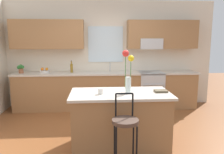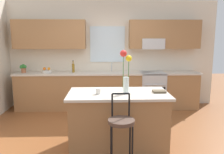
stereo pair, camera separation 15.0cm
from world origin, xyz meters
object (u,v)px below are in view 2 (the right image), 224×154
Objects in this scene: potted_plant_small at (23,68)px; bottle_olive_oil at (73,68)px; fruit_bowl_oranges at (47,71)px; mug_ceramic at (98,91)px; flower_vase at (126,71)px; bar_stool_near at (121,125)px; cookbook at (159,91)px; kitchen_island at (118,120)px; oven_range at (152,90)px.

bottle_olive_oil is at bearing -0.07° from potted_plant_small.
fruit_bowl_oranges is 1.13× the size of potted_plant_small.
fruit_bowl_oranges is (-1.32, 2.20, -0.00)m from mug_ceramic.
flower_vase is 2.81m from fruit_bowl_oranges.
mug_ceramic is at bearing 119.69° from bar_stool_near.
fruit_bowl_oranges reaches higher than cookbook.
mug_ceramic reaches higher than kitchen_island.
kitchen_island is 0.60m from mug_ceramic.
mug_ceramic is 0.45× the size of cookbook.
cookbook is at bearing 3.93° from mug_ceramic.
bottle_olive_oil is at bearing 116.73° from flower_vase.
bottle_olive_oil is (-1.97, 0.02, 0.58)m from oven_range.
bar_stool_near is 0.72m from mug_ceramic.
mug_ceramic is 0.97m from cookbook.
mug_ceramic is 2.91m from potted_plant_small.
bottle_olive_oil is at bearing 0.00° from fruit_bowl_oranges.
potted_plant_small is (-2.21, 2.76, 0.40)m from bar_stool_near.
cookbook is at bearing -36.77° from potted_plant_small.
flower_vase reaches higher than bar_stool_near.
bottle_olive_oil is (-1.10, 2.18, -0.24)m from flower_vase.
fruit_bowl_oranges is (-1.64, 2.13, 0.50)m from kitchen_island.
kitchen_island is at bearing 157.72° from flower_vase.
potted_plant_small is (-1.22, 0.00, 0.00)m from bottle_olive_oil.
bar_stool_near is (0.00, -0.63, 0.17)m from kitchen_island.
oven_range is at bearing 70.10° from bar_stool_near.
cookbook is at bearing -52.57° from bottle_olive_oil.
fruit_bowl_oranges reaches higher than kitchen_island.
bar_stool_near reaches higher than kitchen_island.
kitchen_island is at bearing 12.62° from mug_ceramic.
kitchen_island is 2.73m from fruit_bowl_oranges.
potted_plant_small is at bearing 130.67° from mug_ceramic.
mug_ceramic is 2.57m from fruit_bowl_oranges.
bar_stool_near is 1.54× the size of flower_vase.
flower_vase is 2.45m from bottle_olive_oil.
oven_range is at bearing 67.78° from flower_vase.
kitchen_island is at bearing -115.16° from oven_range.
fruit_bowl_oranges is at bearing 128.82° from flower_vase.
bar_stool_near is at bearing -70.34° from bottle_olive_oil.
oven_range is 3.11× the size of bottle_olive_oil.
bar_stool_near is 2.96m from bottle_olive_oil.
oven_range is at bearing 59.04° from mug_ceramic.
flower_vase is (-0.88, -2.15, 0.81)m from oven_range.
kitchen_island is at bearing 179.60° from cookbook.
bar_stool_near reaches higher than oven_range.
bar_stool_near is 4.90× the size of potted_plant_small.
potted_plant_small is at bearing 128.69° from bar_stool_near.
oven_range is at bearing -0.72° from bottle_olive_oil.
bar_stool_near is at bearing -59.26° from fruit_bowl_oranges.
kitchen_island is 3.12m from potted_plant_small.
flower_vase reaches higher than oven_range.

